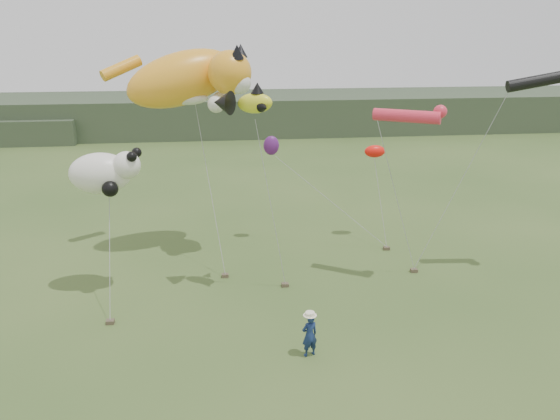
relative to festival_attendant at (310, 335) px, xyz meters
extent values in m
plane|color=#385123|center=(0.72, 0.87, -0.81)|extent=(120.00, 120.00, 0.00)
cube|color=#2D3D28|center=(0.72, 45.87, 1.19)|extent=(90.00, 12.00, 4.00)
imported|color=navy|center=(0.00, 0.00, 0.00)|extent=(0.68, 0.55, 1.62)
cube|color=brown|center=(-2.79, 6.81, -0.73)|extent=(0.31, 0.25, 0.16)
cube|color=brown|center=(-0.14, 5.51, -0.73)|extent=(0.31, 0.25, 0.16)
cube|color=brown|center=(6.14, 6.29, -0.73)|extent=(0.31, 0.25, 0.16)
cube|color=brown|center=(-7.37, 3.09, -0.73)|extent=(0.31, 0.25, 0.16)
cube|color=brown|center=(5.69, 9.14, -0.73)|extent=(0.31, 0.25, 0.16)
ellipsoid|color=orange|center=(-4.49, 10.80, 7.91)|extent=(6.34, 3.99, 3.76)
sphere|color=orange|center=(-2.22, 9.66, 8.25)|extent=(2.04, 2.04, 2.04)
cone|color=black|center=(-1.88, 9.10, 9.21)|extent=(0.63, 0.77, 0.77)
cone|color=black|center=(-1.66, 10.23, 9.21)|extent=(0.63, 0.73, 0.72)
sphere|color=silver|center=(-1.77, 9.33, 7.80)|extent=(1.02, 1.02, 1.02)
ellipsoid|color=silver|center=(-4.26, 10.46, 7.00)|extent=(1.99, 1.00, 0.62)
sphere|color=silver|center=(-2.90, 8.99, 6.89)|extent=(0.79, 0.79, 0.79)
sphere|color=silver|center=(-2.67, 10.57, 6.89)|extent=(0.79, 0.79, 0.79)
cylinder|color=orange|center=(-7.43, 11.70, 8.36)|extent=(2.11, 1.54, 1.23)
ellipsoid|color=yellow|center=(-1.38, 5.49, 7.35)|extent=(1.69, 1.33, 0.93)
cone|color=black|center=(-2.68, 5.81, 7.35)|extent=(1.13, 1.22, 0.97)
cone|color=black|center=(-1.28, 5.49, 7.95)|extent=(0.54, 0.54, 0.43)
cone|color=black|center=(-1.06, 4.95, 7.24)|extent=(0.57, 0.60, 0.43)
cone|color=black|center=(-1.06, 6.03, 7.24)|extent=(0.57, 0.60, 0.43)
cylinder|color=black|center=(11.02, 6.10, 8.05)|extent=(2.88, 0.84, 1.02)
cylinder|color=#E22B43|center=(5.07, 5.86, 6.67)|extent=(2.68, 1.93, 0.53)
sphere|color=#E22B43|center=(6.34, 5.40, 6.90)|extent=(0.56, 0.56, 0.56)
ellipsoid|color=white|center=(-7.81, 6.32, 4.46)|extent=(2.57, 1.71, 1.71)
sphere|color=white|center=(-6.67, 6.03, 4.84)|extent=(1.14, 1.14, 1.14)
sphere|color=black|center=(-6.39, 5.65, 5.27)|extent=(0.42, 0.42, 0.42)
sphere|color=black|center=(-6.29, 6.46, 5.27)|extent=(0.42, 0.42, 0.42)
sphere|color=black|center=(-7.34, 5.56, 3.99)|extent=(0.67, 0.67, 0.67)
sphere|color=black|center=(-8.57, 6.60, 4.08)|extent=(0.67, 0.67, 0.67)
ellipsoid|color=#FB150C|center=(5.41, 11.24, 3.99)|extent=(1.12, 0.65, 0.65)
ellipsoid|color=#571A6A|center=(-0.11, 11.42, 4.40)|extent=(0.82, 0.55, 1.00)
camera|label=1|loc=(-3.05, -16.45, 10.13)|focal=35.00mm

